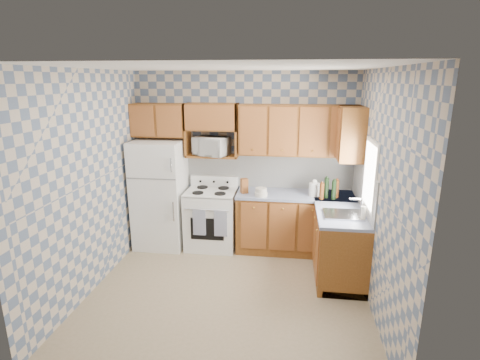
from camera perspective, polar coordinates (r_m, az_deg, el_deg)
name	(u,v)px	position (r m, az deg, el deg)	size (l,w,h in m)	color
floor	(228,291)	(4.91, -1.81, -16.56)	(3.40, 3.40, 0.00)	#867454
back_wall	(244,160)	(5.89, 0.61, 3.11)	(3.40, 0.02, 2.70)	slate
right_wall	(379,194)	(4.41, 20.40, -2.02)	(0.02, 3.20, 2.70)	slate
backsplash_back	(269,170)	(5.88, 4.47, 1.54)	(2.60, 0.01, 0.56)	white
backsplash_right	(363,187)	(5.20, 18.29, -1.01)	(0.01, 1.60, 0.56)	white
refrigerator	(160,194)	(5.98, -12.06, -2.11)	(0.75, 0.70, 1.68)	white
stove_body	(212,219)	(5.91, -4.35, -6.00)	(0.76, 0.65, 0.90)	white
cooktop	(211,192)	(5.77, -4.44, -1.78)	(0.76, 0.65, 0.03)	silver
backguard	(214,181)	(6.00, -3.92, -0.15)	(0.76, 0.08, 0.17)	white
dish_towel_left	(199,222)	(5.60, -6.21, -6.43)	(0.19, 0.03, 0.40)	navy
dish_towel_right	(221,223)	(5.53, -2.98, -6.62)	(0.19, 0.03, 0.40)	navy
base_cabinets_back	(295,223)	(5.83, 8.35, -6.56)	(1.75, 0.60, 0.88)	#603513
base_cabinets_right	(337,239)	(5.41, 14.57, -8.67)	(0.60, 1.60, 0.88)	#603513
countertop_back	(296,195)	(5.67, 8.53, -2.26)	(1.77, 0.63, 0.04)	slate
countertop_right	(339,207)	(5.24, 14.85, -4.06)	(0.63, 1.60, 0.04)	slate
upper_cabinets_back	(298,130)	(5.60, 8.90, 7.49)	(1.75, 0.33, 0.74)	#603513
upper_cabinets_fridge	(159,120)	(5.93, -12.20, 8.92)	(0.82, 0.33, 0.50)	#603513
upper_cabinets_right	(350,133)	(5.48, 16.42, 6.89)	(0.33, 0.70, 0.74)	#603513
microwave_shelf	(212,156)	(5.79, -4.22, 3.71)	(0.80, 0.33, 0.03)	#603513
microwave	(211,146)	(5.72, -4.39, 5.16)	(0.51, 0.34, 0.28)	white
sink	(343,215)	(4.91, 15.41, -5.12)	(0.48, 0.40, 0.03)	#B7B7BC
window	(370,175)	(4.81, 19.21, 0.70)	(0.02, 0.66, 0.86)	white
bottle_0	(326,188)	(5.51, 13.01, -1.17)	(0.07, 0.07, 0.30)	black
bottle_1	(334,190)	(5.46, 14.10, -1.48)	(0.07, 0.07, 0.28)	black
bottle_2	(337,189)	(5.57, 14.50, -1.30)	(0.07, 0.07, 0.26)	#572B10
bottle_3	(322,191)	(5.43, 12.33, -1.68)	(0.07, 0.07, 0.24)	#572B10
knife_block	(244,186)	(5.61, 0.65, -0.88)	(0.10, 0.10, 0.22)	brown
electric_kettle	(314,189)	(5.58, 11.24, -1.42)	(0.15, 0.15, 0.19)	white
food_containers	(261,192)	(5.47, 3.24, -1.85)	(0.19, 0.19, 0.12)	beige
soap_bottle	(363,213)	(4.80, 18.29, -4.82)	(0.06, 0.06, 0.17)	beige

